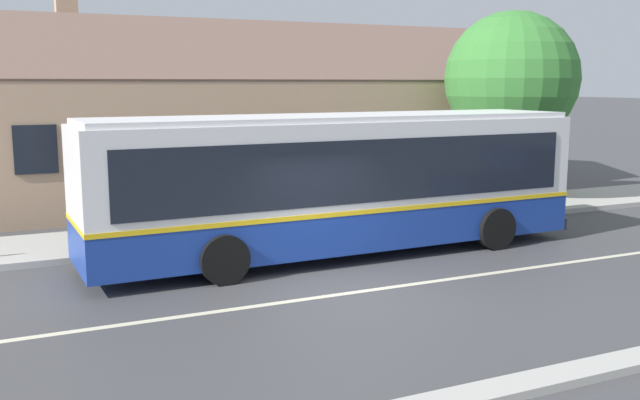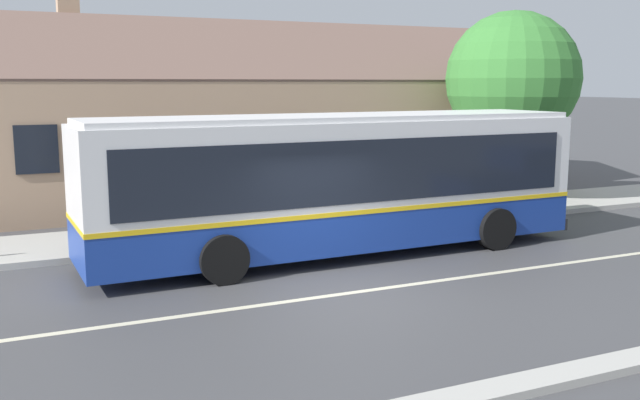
# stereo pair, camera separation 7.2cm
# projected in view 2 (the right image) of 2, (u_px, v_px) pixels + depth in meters

# --- Properties ---
(ground_plane) EXTENTS (300.00, 300.00, 0.00)m
(ground_plane) POSITION_uv_depth(u_px,v_px,m) (349.00, 293.00, 13.41)
(ground_plane) COLOR #424244
(sidewalk_far) EXTENTS (60.00, 3.00, 0.15)m
(sidewalk_far) POSITION_uv_depth(u_px,v_px,m) (245.00, 230.00, 18.77)
(sidewalk_far) COLOR #ADAAA3
(sidewalk_far) RESTS_ON ground
(curb_near) EXTENTS (60.00, 0.50, 0.12)m
(curb_near) POSITION_uv_depth(u_px,v_px,m) (518.00, 386.00, 9.15)
(curb_near) COLOR #ADAAA3
(curb_near) RESTS_ON ground
(lane_divider_stripe) EXTENTS (60.00, 0.16, 0.01)m
(lane_divider_stripe) POSITION_uv_depth(u_px,v_px,m) (349.00, 293.00, 13.41)
(lane_divider_stripe) COLOR beige
(lane_divider_stripe) RESTS_ON ground
(community_building) EXTENTS (21.87, 9.82, 7.21)m
(community_building) POSITION_uv_depth(u_px,v_px,m) (243.00, 132.00, 26.39)
(community_building) COLOR tan
(community_building) RESTS_ON ground
(transit_bus) EXTENTS (11.68, 2.94, 3.21)m
(transit_bus) POSITION_uv_depth(u_px,v_px,m) (339.00, 180.00, 16.23)
(transit_bus) COLOR navy
(transit_bus) RESTS_ON ground
(bench_down_street) EXTENTS (1.67, 0.51, 0.94)m
(bench_down_street) POSITION_uv_depth(u_px,v_px,m) (143.00, 220.00, 17.58)
(bench_down_street) COLOR brown
(bench_down_street) RESTS_ON sidewalk_far
(street_tree_primary) EXTENTS (4.21, 4.21, 6.16)m
(street_tree_primary) POSITION_uv_depth(u_px,v_px,m) (515.00, 82.00, 22.57)
(street_tree_primary) COLOR #4C3828
(street_tree_primary) RESTS_ON ground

